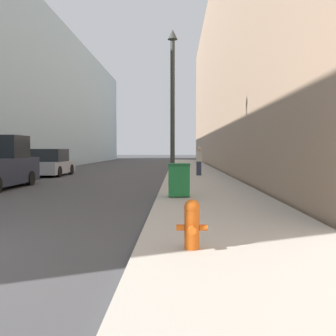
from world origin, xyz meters
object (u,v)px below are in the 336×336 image
(trash_bin, at_px, (179,180))
(pedestrian_on_sidewalk, at_px, (199,161))
(fire_hydrant, at_px, (192,223))
(lamppost, at_px, (173,104))
(parked_sedan_near, at_px, (51,164))

(trash_bin, bearing_deg, pedestrian_on_sidewalk, 83.07)
(fire_hydrant, bearing_deg, pedestrian_on_sidewalk, 86.35)
(trash_bin, xyz_separation_m, lamppost, (-0.25, 3.37, 2.73))
(parked_sedan_near, bearing_deg, lamppost, -44.93)
(fire_hydrant, bearing_deg, lamppost, 92.48)
(parked_sedan_near, bearing_deg, pedestrian_on_sidewalk, -8.42)
(lamppost, relative_size, pedestrian_on_sidewalk, 3.85)
(parked_sedan_near, relative_size, pedestrian_on_sidewalk, 2.55)
(lamppost, height_order, pedestrian_on_sidewalk, lamppost)
(pedestrian_on_sidewalk, bearing_deg, lamppost, -102.88)
(trash_bin, height_order, parked_sedan_near, parked_sedan_near)
(parked_sedan_near, distance_m, pedestrian_on_sidewalk, 8.98)
(fire_hydrant, distance_m, pedestrian_on_sidewalk, 15.63)
(fire_hydrant, bearing_deg, trash_bin, 91.51)
(lamppost, xyz_separation_m, parked_sedan_near, (-7.47, 7.45, -2.67))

